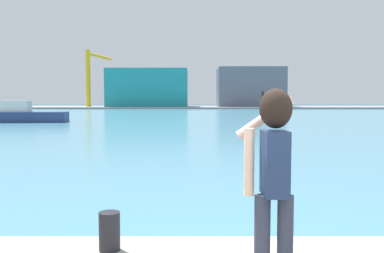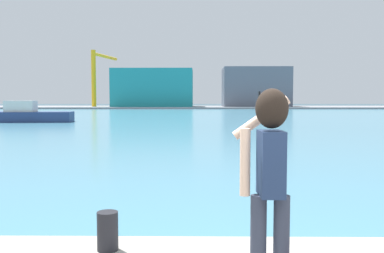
{
  "view_description": "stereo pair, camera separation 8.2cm",
  "coord_description": "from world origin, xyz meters",
  "px_view_note": "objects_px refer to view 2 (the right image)",
  "views": [
    {
      "loc": [
        -0.83,
        -2.98,
        2.2
      ],
      "look_at": [
        -0.86,
        5.49,
        1.64
      ],
      "focal_mm": 39.6,
      "sensor_mm": 36.0,
      "label": 1
    },
    {
      "loc": [
        -0.74,
        -2.98,
        2.2
      ],
      "look_at": [
        -0.86,
        5.49,
        1.64
      ],
      "focal_mm": 39.6,
      "sensor_mm": 36.0,
      "label": 2
    }
  ],
  "objects_px": {
    "person_photographer": "(269,167)",
    "harbor_bollard": "(108,231)",
    "boat_moored": "(29,115)",
    "port_crane": "(98,70)",
    "warehouse_left": "(154,88)",
    "warehouse_right": "(255,87)"
  },
  "relations": [
    {
      "from": "boat_moored",
      "to": "warehouse_right",
      "type": "distance_m",
      "value": 63.63
    },
    {
      "from": "person_photographer",
      "to": "port_crane",
      "type": "height_order",
      "value": "port_crane"
    },
    {
      "from": "harbor_bollard",
      "to": "port_crane",
      "type": "bearing_deg",
      "value": 103.28
    },
    {
      "from": "warehouse_right",
      "to": "harbor_bollard",
      "type": "bearing_deg",
      "value": -98.73
    },
    {
      "from": "person_photographer",
      "to": "boat_moored",
      "type": "height_order",
      "value": "person_photographer"
    },
    {
      "from": "warehouse_left",
      "to": "port_crane",
      "type": "height_order",
      "value": "port_crane"
    },
    {
      "from": "harbor_bollard",
      "to": "warehouse_right",
      "type": "distance_m",
      "value": 91.88
    },
    {
      "from": "boat_moored",
      "to": "port_crane",
      "type": "distance_m",
      "value": 57.34
    },
    {
      "from": "warehouse_left",
      "to": "warehouse_right",
      "type": "bearing_deg",
      "value": 3.66
    },
    {
      "from": "harbor_bollard",
      "to": "boat_moored",
      "type": "xyz_separation_m",
      "value": [
        -14.44,
        33.92,
        -0.05
      ]
    },
    {
      "from": "boat_moored",
      "to": "warehouse_right",
      "type": "height_order",
      "value": "warehouse_right"
    },
    {
      "from": "harbor_bollard",
      "to": "warehouse_right",
      "type": "relative_size",
      "value": 0.03
    },
    {
      "from": "person_photographer",
      "to": "harbor_bollard",
      "type": "distance_m",
      "value": 2.02
    },
    {
      "from": "warehouse_left",
      "to": "warehouse_right",
      "type": "distance_m",
      "value": 22.75
    },
    {
      "from": "person_photographer",
      "to": "warehouse_left",
      "type": "height_order",
      "value": "warehouse_left"
    },
    {
      "from": "harbor_bollard",
      "to": "port_crane",
      "type": "distance_m",
      "value": 93.11
    },
    {
      "from": "harbor_bollard",
      "to": "boat_moored",
      "type": "height_order",
      "value": "boat_moored"
    },
    {
      "from": "person_photographer",
      "to": "port_crane",
      "type": "distance_m",
      "value": 94.3
    },
    {
      "from": "warehouse_left",
      "to": "warehouse_right",
      "type": "height_order",
      "value": "warehouse_right"
    },
    {
      "from": "warehouse_left",
      "to": "boat_moored",
      "type": "bearing_deg",
      "value": -95.84
    },
    {
      "from": "port_crane",
      "to": "boat_moored",
      "type": "bearing_deg",
      "value": -83.05
    },
    {
      "from": "boat_moored",
      "to": "harbor_bollard",
      "type": "bearing_deg",
      "value": -71.38
    }
  ]
}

